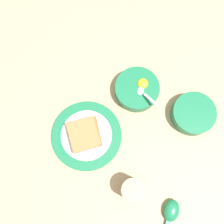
{
  "coord_description": "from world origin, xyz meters",
  "views": [
    {
      "loc": [
        -0.19,
        -0.02,
        0.78
      ],
      "look_at": [
        -0.02,
        0.04,
        0.02
      ],
      "focal_mm": 42.0,
      "sensor_mm": 36.0,
      "label": 1
    }
  ],
  "objects_px": {
    "egg_bowl": "(137,89)",
    "toast_plate": "(87,135)",
    "congee_bowl": "(193,114)",
    "toast_sandwich": "(84,134)",
    "soup_spoon": "(171,214)",
    "drinking_cup": "(132,190)"
  },
  "relations": [
    {
      "from": "congee_bowl",
      "to": "soup_spoon",
      "type": "bearing_deg",
      "value": -178.99
    },
    {
      "from": "egg_bowl",
      "to": "toast_plate",
      "type": "xyz_separation_m",
      "value": [
        -0.18,
        0.1,
        -0.02
      ]
    },
    {
      "from": "toast_plate",
      "to": "congee_bowl",
      "type": "xyz_separation_m",
      "value": [
        0.15,
        -0.28,
        0.02
      ]
    },
    {
      "from": "congee_bowl",
      "to": "drinking_cup",
      "type": "distance_m",
      "value": 0.28
    },
    {
      "from": "soup_spoon",
      "to": "drinking_cup",
      "type": "distance_m",
      "value": 0.13
    },
    {
      "from": "toast_plate",
      "to": "congee_bowl",
      "type": "height_order",
      "value": "congee_bowl"
    },
    {
      "from": "soup_spoon",
      "to": "drinking_cup",
      "type": "xyz_separation_m",
      "value": [
        0.03,
        0.12,
        0.03
      ]
    },
    {
      "from": "toast_plate",
      "to": "soup_spoon",
      "type": "relative_size",
      "value": 1.59
    },
    {
      "from": "toast_sandwich",
      "to": "congee_bowl",
      "type": "xyz_separation_m",
      "value": [
        0.15,
        -0.29,
        -0.0
      ]
    },
    {
      "from": "drinking_cup",
      "to": "toast_sandwich",
      "type": "bearing_deg",
      "value": 58.33
    },
    {
      "from": "egg_bowl",
      "to": "drinking_cup",
      "type": "xyz_separation_m",
      "value": [
        -0.28,
        -0.06,
        0.02
      ]
    },
    {
      "from": "toast_plate",
      "to": "drinking_cup",
      "type": "relative_size",
      "value": 2.57
    },
    {
      "from": "toast_plate",
      "to": "soup_spoon",
      "type": "height_order",
      "value": "soup_spoon"
    },
    {
      "from": "soup_spoon",
      "to": "toast_sandwich",
      "type": "bearing_deg",
      "value": 64.68
    },
    {
      "from": "egg_bowl",
      "to": "soup_spoon",
      "type": "bearing_deg",
      "value": -149.72
    },
    {
      "from": "toast_plate",
      "to": "congee_bowl",
      "type": "bearing_deg",
      "value": -62.06
    },
    {
      "from": "egg_bowl",
      "to": "toast_sandwich",
      "type": "xyz_separation_m",
      "value": [
        -0.18,
        0.11,
        0.0
      ]
    },
    {
      "from": "toast_plate",
      "to": "drinking_cup",
      "type": "height_order",
      "value": "drinking_cup"
    },
    {
      "from": "egg_bowl",
      "to": "toast_plate",
      "type": "height_order",
      "value": "egg_bowl"
    },
    {
      "from": "soup_spoon",
      "to": "congee_bowl",
      "type": "bearing_deg",
      "value": 1.01
    },
    {
      "from": "congee_bowl",
      "to": "toast_plate",
      "type": "bearing_deg",
      "value": 117.94
    },
    {
      "from": "egg_bowl",
      "to": "toast_plate",
      "type": "relative_size",
      "value": 0.65
    }
  ]
}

